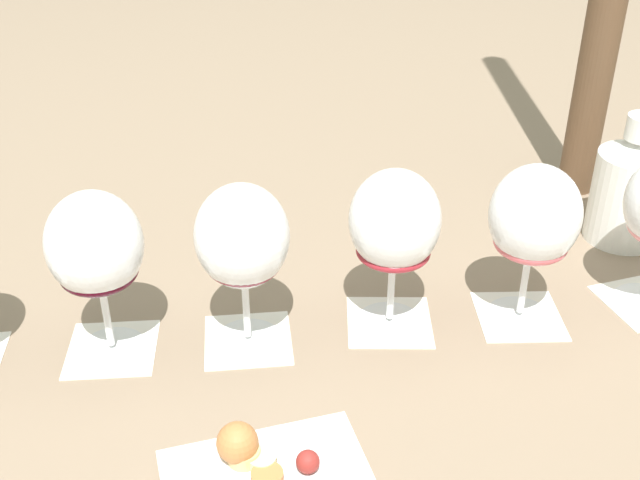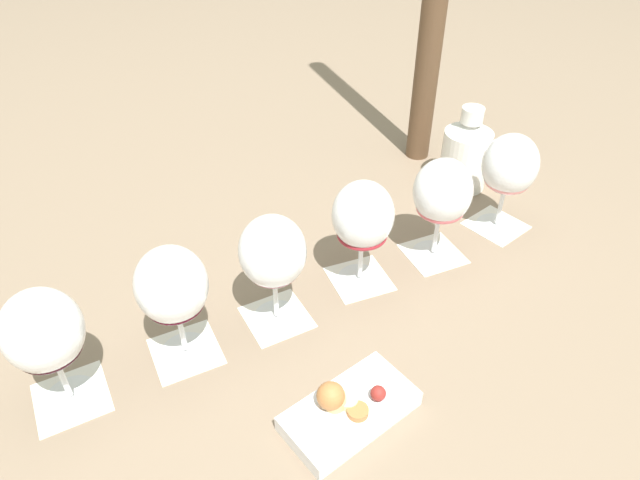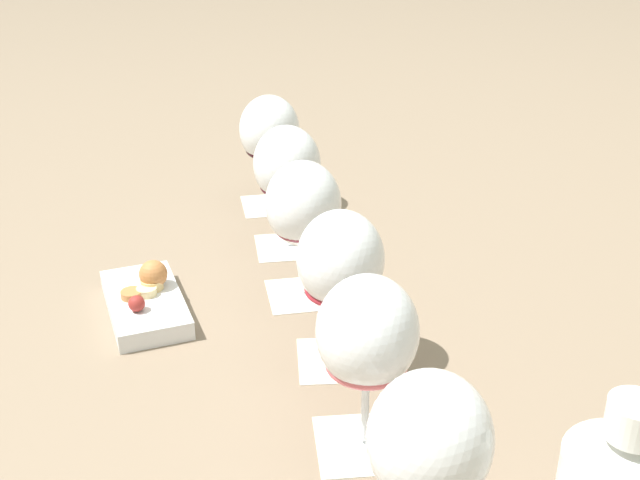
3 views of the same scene
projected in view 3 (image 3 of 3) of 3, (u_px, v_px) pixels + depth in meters
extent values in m
plane|color=#7F6B56|center=(321.00, 325.00, 0.98)|extent=(8.00, 8.00, 0.00)
cube|color=silver|center=(364.00, 443.00, 0.78)|extent=(0.12, 0.12, 0.00)
cube|color=silver|center=(339.00, 359.00, 0.91)|extent=(0.12, 0.12, 0.00)
cube|color=silver|center=(304.00, 294.00, 1.04)|extent=(0.12, 0.12, 0.00)
cube|color=silver|center=(289.00, 246.00, 1.17)|extent=(0.12, 0.12, 0.00)
cube|color=silver|center=(272.00, 205.00, 1.31)|extent=(0.11, 0.12, 0.00)
ellipsoid|color=white|center=(430.00, 439.00, 0.59)|extent=(0.09, 0.09, 0.11)
ellipsoid|color=pink|center=(427.00, 472.00, 0.60)|extent=(0.08, 0.08, 0.03)
cylinder|color=white|center=(364.00, 440.00, 0.78)|extent=(0.07, 0.07, 0.01)
cylinder|color=white|center=(365.00, 407.00, 0.76)|extent=(0.01, 0.01, 0.08)
ellipsoid|color=white|center=(367.00, 332.00, 0.72)|extent=(0.09, 0.09, 0.11)
ellipsoid|color=#D85E68|center=(366.00, 363.00, 0.74)|extent=(0.08, 0.08, 0.03)
cylinder|color=white|center=(339.00, 357.00, 0.91)|extent=(0.07, 0.07, 0.01)
cylinder|color=white|center=(340.00, 326.00, 0.89)|extent=(0.01, 0.01, 0.08)
ellipsoid|color=white|center=(340.00, 259.00, 0.85)|extent=(0.09, 0.09, 0.11)
ellipsoid|color=maroon|center=(340.00, 289.00, 0.87)|extent=(0.08, 0.08, 0.02)
cylinder|color=white|center=(304.00, 291.00, 1.04)|extent=(0.07, 0.07, 0.01)
cylinder|color=white|center=(304.00, 264.00, 1.02)|extent=(0.01, 0.01, 0.08)
ellipsoid|color=white|center=(303.00, 203.00, 0.99)|extent=(0.09, 0.09, 0.11)
ellipsoid|color=maroon|center=(303.00, 224.00, 1.00)|extent=(0.08, 0.08, 0.04)
cylinder|color=white|center=(289.00, 244.00, 1.17)|extent=(0.07, 0.07, 0.01)
cylinder|color=white|center=(288.00, 219.00, 1.15)|extent=(0.01, 0.01, 0.08)
ellipsoid|color=white|center=(287.00, 164.00, 1.11)|extent=(0.09, 0.09, 0.11)
ellipsoid|color=#3D0514|center=(287.00, 185.00, 1.13)|extent=(0.08, 0.08, 0.03)
cylinder|color=white|center=(272.00, 203.00, 1.31)|extent=(0.07, 0.07, 0.01)
cylinder|color=white|center=(271.00, 180.00, 1.29)|extent=(0.01, 0.01, 0.08)
ellipsoid|color=white|center=(269.00, 130.00, 1.25)|extent=(0.09, 0.09, 0.11)
ellipsoid|color=black|center=(270.00, 149.00, 1.27)|extent=(0.08, 0.08, 0.03)
cone|color=white|center=(629.00, 447.00, 0.59)|extent=(0.09, 0.09, 0.02)
cylinder|color=white|center=(635.00, 419.00, 0.57)|extent=(0.04, 0.04, 0.03)
cube|color=silver|center=(145.00, 304.00, 1.00)|extent=(0.18, 0.11, 0.02)
cylinder|color=beige|center=(147.00, 291.00, 0.99)|extent=(0.02, 0.02, 0.01)
cylinder|color=#DBB775|center=(152.00, 284.00, 1.01)|extent=(0.03, 0.03, 0.01)
cylinder|color=#B2703D|center=(132.00, 294.00, 0.99)|extent=(0.03, 0.03, 0.01)
sphere|color=maroon|center=(137.00, 304.00, 0.96)|extent=(0.02, 0.02, 0.02)
sphere|color=#B2703D|center=(153.00, 274.00, 1.01)|extent=(0.04, 0.04, 0.04)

